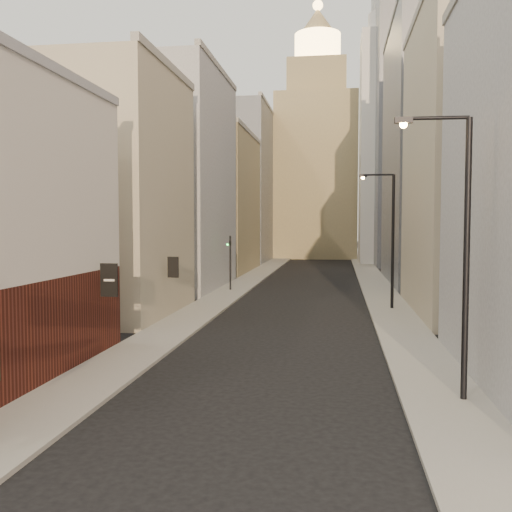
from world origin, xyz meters
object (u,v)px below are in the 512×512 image
Objects in this scene: streetlamp_near at (459,241)px; clock_tower at (317,158)px; white_tower at (387,139)px; streetlamp_mid at (389,233)px; traffic_light_left at (230,252)px.

clock_tower is at bearing 93.62° from streetlamp_near.
white_tower is 49.22m from streetlamp_mid.
streetlamp_mid is (7.39, -61.29, -12.17)m from clock_tower.
traffic_light_left is at bearing -96.22° from clock_tower.
streetlamp_mid is at bearing -94.36° from white_tower.
clock_tower is 4.61× the size of streetlamp_near.
white_tower is at bearing 84.79° from streetlamp_mid.
white_tower is 69.49m from streetlamp_near.
traffic_light_left is at bearing 144.40° from streetlamp_mid.
streetlamp_near is 32.96m from traffic_light_left.
streetlamp_near is 20.90m from streetlamp_mid.
white_tower is 4.34× the size of streetlamp_mid.
clock_tower is 1.08× the size of white_tower.
white_tower reaches higher than traffic_light_left.
white_tower is (11.00, -14.00, 0.97)m from clock_tower.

